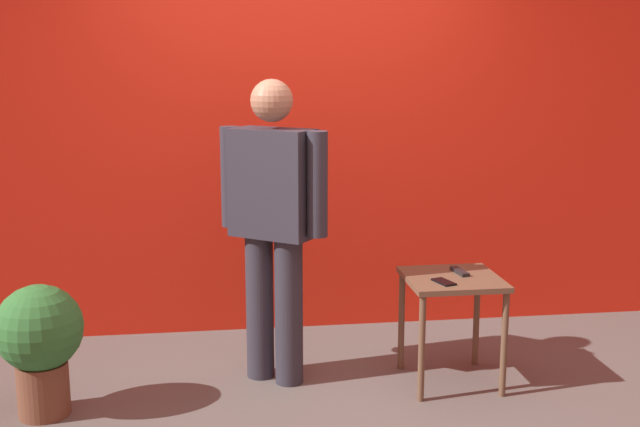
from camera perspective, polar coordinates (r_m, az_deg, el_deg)
ground_plane at (r=4.17m, az=0.42°, el=-14.51°), size 12.00×12.00×0.00m
back_wall_red at (r=5.23m, az=-1.90°, el=7.71°), size 5.22×0.12×2.98m
standing_person at (r=4.38m, az=-3.36°, el=-0.19°), size 0.60×0.48×1.69m
side_table at (r=4.50m, az=9.40°, el=-5.69°), size 0.51×0.51×0.62m
cell_phone at (r=4.34m, az=8.83°, el=-4.85°), size 0.11×0.16×0.01m
tv_remote at (r=4.54m, az=9.93°, el=-4.10°), size 0.07×0.17×0.02m
potted_plant at (r=4.31m, az=-19.37°, el=-8.46°), size 0.44×0.44×0.69m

